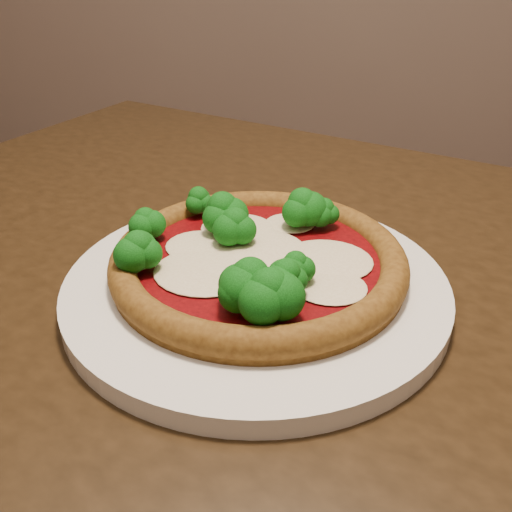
# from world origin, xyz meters

# --- Properties ---
(dining_table) EXTENTS (1.39, 1.21, 0.75)m
(dining_table) POSITION_xyz_m (0.16, 0.06, 0.66)
(dining_table) COLOR black
(dining_table) RESTS_ON floor
(plate) EXTENTS (0.34, 0.34, 0.02)m
(plate) POSITION_xyz_m (0.13, 0.06, 0.76)
(plate) COLOR white
(plate) RESTS_ON dining_table
(pizza) EXTENTS (0.26, 0.26, 0.06)m
(pizza) POSITION_xyz_m (0.12, 0.07, 0.79)
(pizza) COLOR brown
(pizza) RESTS_ON plate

